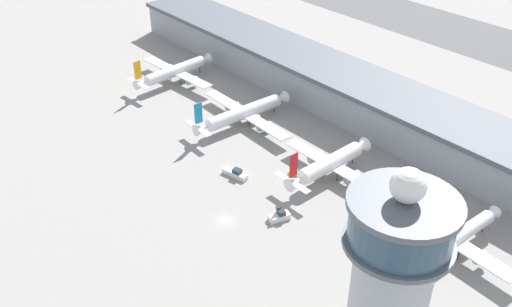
{
  "coord_description": "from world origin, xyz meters",
  "views": [
    {
      "loc": [
        93.56,
        -69.46,
        95.1
      ],
      "look_at": [
        -9.31,
        18.57,
        8.55
      ],
      "focal_mm": 40.0,
      "sensor_mm": 36.0,
      "label": 1
    }
  ],
  "objects_px": {
    "airplane_gate_charlie": "(330,164)",
    "service_truck_baggage": "(235,173)",
    "service_truck_catering": "(279,216)",
    "service_truck_fuel": "(300,173)",
    "airplane_gate_delta": "(452,241)",
    "airplane_gate_bravo": "(244,113)",
    "airplane_gate_alpha": "(175,71)"
  },
  "relations": [
    {
      "from": "airplane_gate_charlie",
      "to": "airplane_gate_delta",
      "type": "relative_size",
      "value": 0.92
    },
    {
      "from": "airplane_gate_delta",
      "to": "service_truck_catering",
      "type": "relative_size",
      "value": 5.93
    },
    {
      "from": "airplane_gate_bravo",
      "to": "service_truck_fuel",
      "type": "relative_size",
      "value": 6.13
    },
    {
      "from": "airplane_gate_bravo",
      "to": "service_truck_catering",
      "type": "relative_size",
      "value": 6.71
    },
    {
      "from": "service_truck_baggage",
      "to": "airplane_gate_alpha",
      "type": "bearing_deg",
      "value": 160.91
    },
    {
      "from": "airplane_gate_alpha",
      "to": "airplane_gate_charlie",
      "type": "xyz_separation_m",
      "value": [
        82.18,
        -1.52,
        -0.21
      ]
    },
    {
      "from": "airplane_gate_alpha",
      "to": "airplane_gate_delta",
      "type": "distance_m",
      "value": 124.17
    },
    {
      "from": "airplane_gate_bravo",
      "to": "airplane_gate_charlie",
      "type": "relative_size",
      "value": 1.24
    },
    {
      "from": "airplane_gate_charlie",
      "to": "service_truck_baggage",
      "type": "bearing_deg",
      "value": -130.41
    },
    {
      "from": "airplane_gate_charlie",
      "to": "service_truck_catering",
      "type": "bearing_deg",
      "value": -77.84
    },
    {
      "from": "airplane_gate_alpha",
      "to": "airplane_gate_delta",
      "type": "bearing_deg",
      "value": -1.76
    },
    {
      "from": "service_truck_fuel",
      "to": "service_truck_baggage",
      "type": "height_order",
      "value": "service_truck_fuel"
    },
    {
      "from": "service_truck_fuel",
      "to": "service_truck_baggage",
      "type": "bearing_deg",
      "value": -130.39
    },
    {
      "from": "service_truck_catering",
      "to": "service_truck_fuel",
      "type": "height_order",
      "value": "service_truck_catering"
    },
    {
      "from": "airplane_gate_delta",
      "to": "service_truck_catering",
      "type": "height_order",
      "value": "airplane_gate_delta"
    },
    {
      "from": "service_truck_catering",
      "to": "service_truck_fuel",
      "type": "bearing_deg",
      "value": 120.93
    },
    {
      "from": "service_truck_catering",
      "to": "service_truck_baggage",
      "type": "distance_m",
      "value": 23.26
    },
    {
      "from": "airplane_gate_alpha",
      "to": "airplane_gate_delta",
      "type": "xyz_separation_m",
      "value": [
        124.11,
        -3.82,
        -0.2
      ]
    },
    {
      "from": "airplane_gate_alpha",
      "to": "service_truck_fuel",
      "type": "distance_m",
      "value": 77.17
    },
    {
      "from": "airplane_gate_charlie",
      "to": "airplane_gate_delta",
      "type": "bearing_deg",
      "value": -3.14
    },
    {
      "from": "airplane_gate_alpha",
      "to": "service_truck_catering",
      "type": "height_order",
      "value": "airplane_gate_alpha"
    },
    {
      "from": "service_truck_catering",
      "to": "service_truck_fuel",
      "type": "distance_m",
      "value": 20.96
    },
    {
      "from": "airplane_gate_delta",
      "to": "service_truck_baggage",
      "type": "height_order",
      "value": "airplane_gate_delta"
    },
    {
      "from": "service_truck_baggage",
      "to": "airplane_gate_charlie",
      "type": "bearing_deg",
      "value": 49.59
    },
    {
      "from": "airplane_gate_bravo",
      "to": "service_truck_fuel",
      "type": "bearing_deg",
      "value": -11.93
    },
    {
      "from": "airplane_gate_alpha",
      "to": "service_truck_catering",
      "type": "xyz_separation_m",
      "value": [
        87.44,
        -25.96,
        -3.55
      ]
    },
    {
      "from": "airplane_gate_alpha",
      "to": "airplane_gate_charlie",
      "type": "height_order",
      "value": "airplane_gate_charlie"
    },
    {
      "from": "airplane_gate_alpha",
      "to": "service_truck_baggage",
      "type": "xyz_separation_m",
      "value": [
        64.47,
        -22.31,
        -3.6
      ]
    },
    {
      "from": "airplane_gate_bravo",
      "to": "service_truck_baggage",
      "type": "bearing_deg",
      "value": -43.96
    },
    {
      "from": "airplane_gate_delta",
      "to": "service_truck_catering",
      "type": "bearing_deg",
      "value": -148.88
    },
    {
      "from": "service_truck_baggage",
      "to": "airplane_gate_bravo",
      "type": "bearing_deg",
      "value": 136.04
    },
    {
      "from": "airplane_gate_charlie",
      "to": "service_truck_baggage",
      "type": "relative_size",
      "value": 4.0
    }
  ]
}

